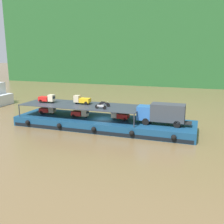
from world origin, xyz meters
The scene contains 12 objects.
ground_plane centered at (0.00, 0.00, 0.00)m, with size 400.00×400.00×0.00m, color brown.
hillside_far_bank centered at (0.00, 71.70, 23.41)m, with size 126.79×38.72×41.56m.
cargo_barge centered at (0.00, -0.03, 0.75)m, with size 28.70×7.85×1.50m.
covered_lorry centered at (9.37, -0.36, 3.19)m, with size 7.86×2.31×3.10m.
cargo_rack centered at (-3.80, 0.00, 3.43)m, with size 19.50×6.47×2.00m.
mini_truck_lower_stern centered at (-10.17, 0.12, 2.19)m, with size 2.80×1.30×1.38m.
mini_truck_lower_aft centered at (-3.81, -0.34, 2.19)m, with size 2.75×1.21×1.38m.
mini_truck_lower_mid centered at (2.70, 0.29, 2.19)m, with size 2.80×1.30×1.38m.
mini_truck_upper_stern centered at (-10.04, -0.10, 4.19)m, with size 2.77×1.25×1.38m.
mini_truck_upper_mid centered at (-3.97, 0.70, 4.19)m, with size 2.77×1.24×1.38m.
motorcycle_upper_port centered at (0.36, -1.94, 3.93)m, with size 1.90×0.55×0.87m.
motorcycle_upper_centre centered at (0.25, 0.00, 3.93)m, with size 1.90×0.55×0.87m.
Camera 1 is at (14.36, -37.36, 11.85)m, focal length 41.64 mm.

